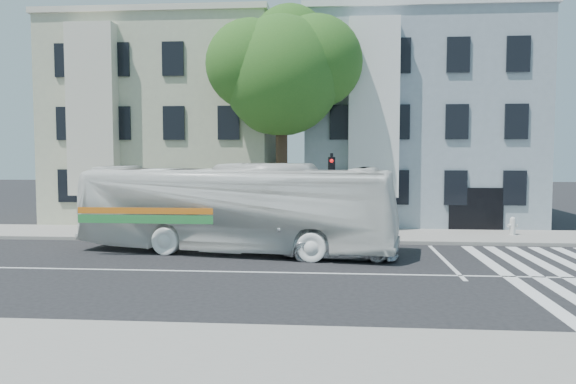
# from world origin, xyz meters

# --- Properties ---
(ground) EXTENTS (120.00, 120.00, 0.00)m
(ground) POSITION_xyz_m (0.00, 0.00, 0.00)
(ground) COLOR black
(ground) RESTS_ON ground
(sidewalk_far) EXTENTS (80.00, 4.00, 0.15)m
(sidewalk_far) POSITION_xyz_m (0.00, 8.00, 0.07)
(sidewalk_far) COLOR gray
(sidewalk_far) RESTS_ON ground
(sidewalk_near) EXTENTS (80.00, 4.00, 0.15)m
(sidewalk_near) POSITION_xyz_m (0.00, -8.00, 0.07)
(sidewalk_near) COLOR gray
(sidewalk_near) RESTS_ON ground
(building_left) EXTENTS (12.00, 10.00, 11.00)m
(building_left) POSITION_xyz_m (-7.00, 15.00, 5.50)
(building_left) COLOR #AEB094
(building_left) RESTS_ON ground
(building_right) EXTENTS (12.00, 10.00, 11.00)m
(building_right) POSITION_xyz_m (7.00, 15.00, 5.50)
(building_right) COLOR #84939D
(building_right) RESTS_ON ground
(street_tree) EXTENTS (7.30, 5.90, 11.10)m
(street_tree) POSITION_xyz_m (0.06, 8.74, 7.83)
(street_tree) COLOR #2D2116
(street_tree) RESTS_ON ground
(bus) EXTENTS (4.99, 12.82, 3.48)m
(bus) POSITION_xyz_m (-1.33, 3.70, 1.74)
(bus) COLOR white
(bus) RESTS_ON ground
(sedan) EXTENTS (1.86, 4.41, 1.27)m
(sedan) POSITION_xyz_m (2.65, 2.60, 0.64)
(sedan) COLOR silver
(sedan) RESTS_ON ground
(hedge) EXTENTS (8.14, 4.13, 0.70)m
(hedge) POSITION_xyz_m (-2.92, 6.80, 0.50)
(hedge) COLOR #226220
(hedge) RESTS_ON sidewalk_far
(traffic_signal) EXTENTS (0.40, 0.52, 3.88)m
(traffic_signal) POSITION_xyz_m (2.38, 5.94, 2.51)
(traffic_signal) COLOR black
(traffic_signal) RESTS_ON ground
(fire_hydrant) EXTENTS (0.47, 0.27, 0.83)m
(fire_hydrant) POSITION_xyz_m (10.64, 8.28, 0.57)
(fire_hydrant) COLOR silver
(fire_hydrant) RESTS_ON sidewalk_far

